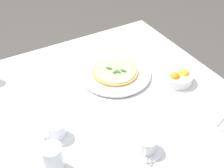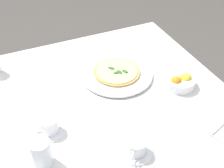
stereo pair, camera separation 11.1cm
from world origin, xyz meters
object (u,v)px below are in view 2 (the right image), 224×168
Objects in this scene: pizza at (117,72)px; coffee_cup_back_corner at (49,125)px; citrus_bowl at (180,81)px; water_glass_far_left at (42,153)px; pizza_plate at (117,74)px; coffee_cup_near_right at (136,147)px.

coffee_cup_back_corner is (0.40, 0.22, 0.01)m from pizza.
citrus_bowl is (-0.65, -0.03, -0.01)m from coffee_cup_back_corner.
water_glass_far_left reaches higher than citrus_bowl.
pizza_plate is 0.01m from pizza.
coffee_cup_near_right is 0.35m from water_glass_far_left.
pizza_plate is 0.48m from coffee_cup_near_right.
pizza_plate is 0.31m from citrus_bowl.
citrus_bowl reaches higher than pizza_plate.
citrus_bowl is at bearing 141.58° from pizza.
water_glass_far_left is (0.46, 0.36, 0.02)m from pizza.
pizza is 2.06× the size of water_glass_far_left.
coffee_cup_near_right is 1.00× the size of coffee_cup_back_corner.
pizza_plate is 0.46m from coffee_cup_back_corner.
coffee_cup_back_corner is at bearing 2.69° from citrus_bowl.
coffee_cup_back_corner is (0.40, 0.22, 0.02)m from pizza_plate.
pizza reaches higher than pizza_plate.
water_glass_far_left is at bearing 13.40° from citrus_bowl.
pizza is 1.78× the size of coffee_cup_back_corner.
coffee_cup_near_right is at bearing 163.47° from water_glass_far_left.
coffee_cup_near_right is 0.87× the size of citrus_bowl.
pizza_plate is 3.20× the size of water_glass_far_left.
coffee_cup_back_corner reaches higher than pizza_plate.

